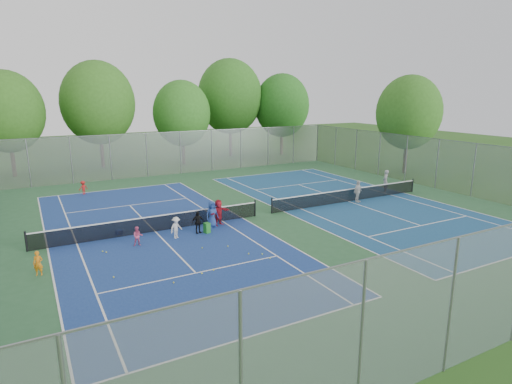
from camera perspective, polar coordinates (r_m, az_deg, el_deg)
ground at (r=27.31m, az=1.00°, el=-3.08°), size 120.00×120.00×0.00m
court_pad at (r=27.31m, az=1.00°, el=-3.07°), size 32.00×32.00×0.01m
court_left at (r=24.77m, az=-13.29°, el=-5.16°), size 10.97×23.77×0.01m
court_right at (r=31.24m, az=12.25°, el=-1.24°), size 10.97×23.77×0.01m
net_left at (r=24.64m, az=-13.34°, el=-4.19°), size 12.87×0.10×0.91m
net_right at (r=31.13m, az=12.29°, el=-0.46°), size 12.87×0.10×0.91m
fence_north at (r=41.28m, az=-10.04°, el=5.18°), size 32.00×0.10×4.00m
fence_east at (r=37.27m, az=22.99°, el=3.46°), size 0.10×32.00×4.00m
tree_nw at (r=44.83m, az=-30.31°, el=9.23°), size 6.40×6.40×9.58m
tree_nl at (r=46.32m, az=-20.32°, el=11.09°), size 7.20×7.20×10.69m
tree_nc at (r=46.32m, az=-9.86°, el=10.28°), size 6.00×6.00×8.85m
tree_nr at (r=51.67m, az=-3.51°, el=12.58°), size 7.60×7.60×11.42m
tree_ne at (r=52.81m, az=3.48°, el=11.43°), size 6.60×6.60×9.77m
tree_side_e at (r=43.04m, az=19.72°, el=9.95°), size 6.00×6.00×9.20m
ball_crate at (r=24.82m, az=-17.80°, el=-5.14°), size 0.37×0.37×0.26m
ball_hopper at (r=23.98m, az=-6.56°, el=-4.79°), size 0.37×0.37×0.59m
student_a at (r=20.70m, az=-27.05°, el=-8.48°), size 0.46×0.38×1.09m
student_b at (r=22.68m, az=-15.48°, el=-5.71°), size 0.54×0.45×1.02m
student_c at (r=23.31m, az=-10.60°, el=-4.70°), size 0.89×0.73×1.19m
student_d at (r=23.90m, az=-7.77°, el=-4.01°), size 0.79×0.41×1.29m
student_e at (r=24.85m, az=-5.89°, el=-2.95°), size 0.81×0.58×1.56m
student_f at (r=25.14m, az=-5.00°, el=-2.74°), size 1.52×0.94×1.56m
child_far_baseline at (r=35.10m, az=-22.04°, el=0.54°), size 0.78×0.62×1.06m
instructor at (r=34.71m, az=16.87°, el=1.40°), size 0.77×0.71×1.76m
teen_court_b at (r=31.05m, az=13.42°, el=0.08°), size 1.00×0.67×1.58m
tennis_ball_0 at (r=19.38m, az=-18.45°, el=-10.77°), size 0.07×0.07×0.07m
tennis_ball_1 at (r=18.27m, az=-10.93°, el=-11.82°), size 0.07×0.07×0.07m
tennis_ball_2 at (r=19.20m, az=-5.67°, el=-10.35°), size 0.07×0.07×0.07m
tennis_ball_3 at (r=20.88m, az=-1.00°, el=-8.27°), size 0.07×0.07×0.07m
tennis_ball_4 at (r=20.37m, az=1.88°, el=-8.84°), size 0.07×0.07×0.07m
tennis_ball_5 at (r=18.92m, az=-7.22°, el=-10.76°), size 0.07×0.07×0.07m
tennis_ball_6 at (r=21.88m, az=-3.78°, el=-7.27°), size 0.07×0.07×0.07m
tennis_ball_7 at (r=22.30m, az=-19.33°, el=-7.62°), size 0.07×0.07×0.07m
tennis_ball_8 at (r=20.84m, az=0.84°, el=-8.32°), size 0.07×0.07×0.07m
tennis_ball_9 at (r=21.78m, az=-7.18°, el=-7.44°), size 0.07×0.07×0.07m
tennis_ball_10 at (r=22.47m, az=-19.77°, el=-7.50°), size 0.07×0.07×0.07m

